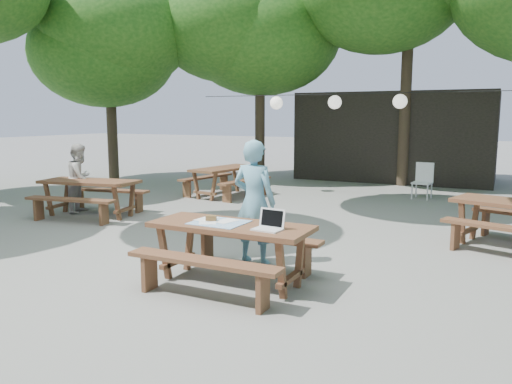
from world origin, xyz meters
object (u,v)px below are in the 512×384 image
at_px(picnic_table_nw, 90,198).
at_px(main_picnic_table, 231,253).
at_px(second_person, 80,178).
at_px(plastic_chair, 422,188).
at_px(woman, 254,202).

bearing_deg(picnic_table_nw, main_picnic_table, -36.37).
distance_m(second_person, plastic_chair, 8.15).
bearing_deg(plastic_chair, woman, -94.02).
bearing_deg(main_picnic_table, plastic_chair, 81.40).
bearing_deg(plastic_chair, main_picnic_table, -91.83).
relative_size(main_picnic_table, picnic_table_nw, 0.94).
height_order(main_picnic_table, picnic_table_nw, same).
height_order(picnic_table_nw, second_person, second_person).
relative_size(woman, second_person, 1.18).
relative_size(main_picnic_table, plastic_chair, 2.22).
height_order(main_picnic_table, woman, woman).
distance_m(woman, plastic_chair, 6.97).
bearing_deg(picnic_table_nw, woman, -27.27).
height_order(picnic_table_nw, woman, woman).
bearing_deg(second_person, picnic_table_nw, -137.47).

